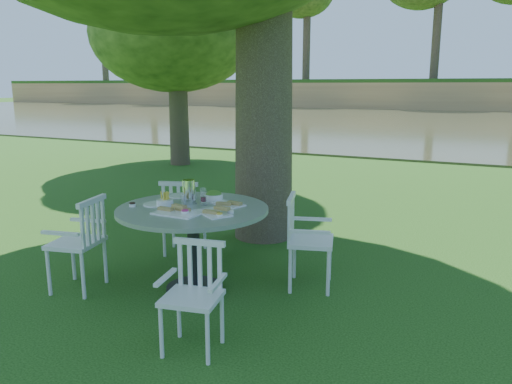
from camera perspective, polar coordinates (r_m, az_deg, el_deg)
ground at (r=5.50m, az=-0.92°, el=-9.09°), size 140.00×140.00×0.00m
table at (r=4.85m, az=-7.21°, el=-3.54°), size 1.45×1.45×0.84m
chair_ne at (r=4.98m, az=5.26°, el=-4.81°), size 0.55×0.57×0.93m
chair_nw at (r=5.92m, az=-8.46°, el=-2.24°), size 0.57×0.55×0.91m
chair_sw at (r=5.14m, az=-19.06°, el=-4.86°), size 0.53×0.55×0.93m
chair_se at (r=3.90m, az=-6.92°, el=-10.67°), size 0.48×0.46×0.82m
tableware at (r=4.89m, az=-7.38°, el=-0.99°), size 1.09×0.87×0.24m
river at (r=27.74m, az=21.19°, el=7.18°), size 100.00×28.00×0.12m
far_bank at (r=46.04m, az=24.37°, el=17.63°), size 100.00×18.00×15.20m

